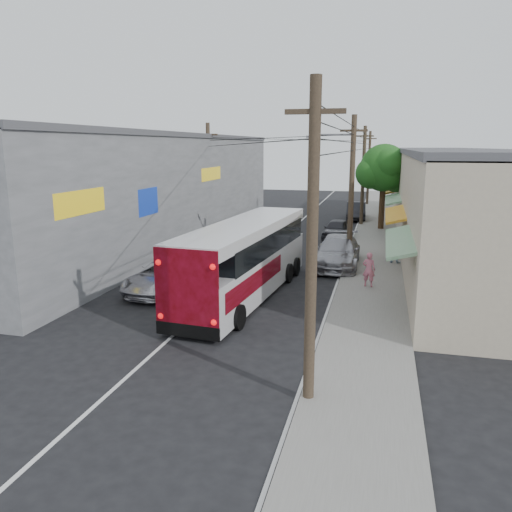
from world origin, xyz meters
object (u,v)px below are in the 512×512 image
at_px(coach_bus, 246,258).
at_px(parked_car_mid, 337,229).
at_px(pedestrian_near, 369,269).
at_px(jeepney, 165,276).
at_px(parked_suv, 338,252).
at_px(pedestrian_far, 395,248).
at_px(parked_car_far, 356,211).

xyz_separation_m(coach_bus, parked_car_mid, (2.59, 14.87, -1.00)).
relative_size(coach_bus, pedestrian_near, 7.16).
xyz_separation_m(parked_car_mid, pedestrian_near, (2.57, -12.48, 0.24)).
bearing_deg(jeepney, coach_bus, 7.00).
relative_size(parked_suv, pedestrian_far, 3.60).
height_order(jeepney, parked_car_far, parked_car_far).
bearing_deg(pedestrian_far, parked_car_far, -55.95).
bearing_deg(pedestrian_near, jeepney, 26.22).
bearing_deg(parked_car_far, coach_bus, -100.77).
xyz_separation_m(jeepney, parked_suv, (7.14, 6.66, 0.13)).
bearing_deg(pedestrian_near, coach_bus, 34.78).
bearing_deg(parked_car_mid, jeepney, -107.18).
xyz_separation_m(coach_bus, pedestrian_far, (6.39, 7.69, -0.78)).
distance_m(coach_bus, parked_car_far, 24.95).
bearing_deg(pedestrian_near, parked_car_mid, -68.42).
distance_m(parked_car_far, pedestrian_near, 22.38).
bearing_deg(jeepney, parked_car_mid, 70.96).
xyz_separation_m(coach_bus, jeepney, (-3.75, -0.21, -0.99)).
bearing_deg(jeepney, pedestrian_far, 41.71).
relative_size(parked_suv, parked_car_far, 1.21).
relative_size(coach_bus, parked_car_mid, 2.86).
relative_size(parked_suv, parked_car_mid, 1.41).
relative_size(parked_car_mid, pedestrian_near, 2.50).
xyz_separation_m(parked_suv, pedestrian_near, (1.77, -4.06, 0.10)).
height_order(coach_bus, parked_suv, coach_bus).
distance_m(jeepney, parked_car_mid, 16.36).
bearing_deg(jeepney, parked_car_far, 77.77).
distance_m(parked_car_mid, parked_car_far, 9.87).
height_order(jeepney, parked_suv, parked_suv).
height_order(jeepney, pedestrian_far, pedestrian_far).
relative_size(coach_bus, parked_car_far, 2.46).
bearing_deg(parked_car_mid, pedestrian_near, -72.74).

